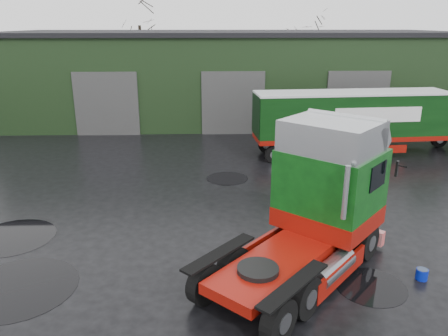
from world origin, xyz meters
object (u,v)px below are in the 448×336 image
Objects in this scene: warehouse at (229,74)px; tree_back_b at (305,56)px; tree_back_a at (141,46)px; hero_tractor at (296,208)px; wash_bucket at (422,274)px; lorry_right at (350,124)px.

warehouse is 12.82m from tree_back_b.
tree_back_a is 1.27× the size of tree_back_b.
hero_tractor is 4.16m from wash_bucket.
tree_back_a is (-8.00, 10.00, 1.59)m from warehouse.
lorry_right is 40.12× the size of wash_bucket.
wash_bucket is 0.03× the size of tree_back_a.
tree_back_b reaches higher than wash_bucket.
tree_back_b is (7.27, 33.00, 1.59)m from hero_tractor.
tree_back_a is at bearing 180.00° from tree_back_b.
tree_back_a reaches higher than hero_tractor.
tree_back_b reaches higher than lorry_right.
warehouse reaches higher than wash_bucket.
lorry_right is 1.77× the size of tree_back_b.
hero_tractor is at bearing -88.18° from warehouse.
warehouse is at bearing 134.10° from hero_tractor.
tree_back_a is (-8.73, 33.00, 2.59)m from hero_tractor.
lorry_right is (6.00, -11.00, -1.41)m from warehouse.
tree_back_b is (8.00, 10.00, 0.59)m from warehouse.
lorry_right is 25.42m from tree_back_a.
lorry_right is at bearing -61.39° from warehouse.
warehouse is 23.03m from hero_tractor.
hero_tractor is at bearing 176.95° from wash_bucket.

